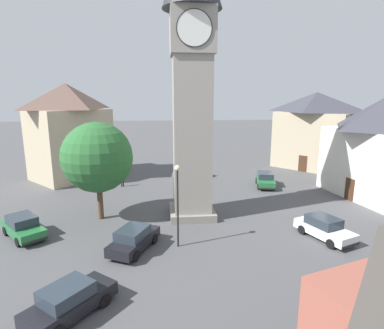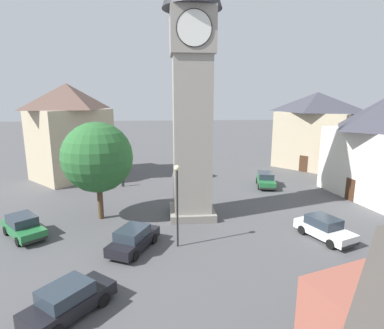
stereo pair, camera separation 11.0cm
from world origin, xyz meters
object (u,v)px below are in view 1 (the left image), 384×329
at_px(car_white_side, 193,172).
at_px(car_green_alley, 324,228).
at_px(car_blue_kerb, 23,227).
at_px(car_black_far, 70,300).
at_px(clock_tower, 192,46).
at_px(building_shop_left, 314,130).
at_px(tree, 97,157).
at_px(pedestrian, 122,178).
at_px(car_red_corner, 134,239).
at_px(building_hall_far, 69,131).
at_px(car_silver_kerb, 265,180).
at_px(lamp_post, 178,194).

bearing_deg(car_white_side, car_green_alley, -66.44).
distance_m(car_blue_kerb, car_black_far, 10.27).
height_order(clock_tower, building_shop_left, clock_tower).
bearing_deg(clock_tower, car_green_alley, -30.34).
bearing_deg(car_black_far, car_blue_kerb, 122.65).
xyz_separation_m(clock_tower, car_white_side, (1.29, 11.93, -12.51)).
bearing_deg(tree, pedestrian, 86.00).
xyz_separation_m(car_red_corner, building_hall_far, (-8.89, 19.00, 4.88)).
bearing_deg(car_green_alley, building_shop_left, 66.26).
bearing_deg(car_silver_kerb, clock_tower, -138.61).
height_order(clock_tower, car_red_corner, clock_tower).
bearing_deg(building_shop_left, car_black_far, -131.85).
xyz_separation_m(car_blue_kerb, building_shop_left, (30.08, 18.75, 4.40)).
bearing_deg(clock_tower, pedestrian, 126.51).
bearing_deg(lamp_post, car_black_far, -129.81).
relative_size(car_white_side, car_green_alley, 0.98).
distance_m(clock_tower, tree, 11.06).
xyz_separation_m(car_silver_kerb, tree, (-16.12, -7.66, 4.26)).
height_order(car_black_far, building_hall_far, building_hall_far).
relative_size(car_silver_kerb, pedestrian, 2.60).
xyz_separation_m(pedestrian, building_hall_far, (-6.42, 4.35, 4.63)).
relative_size(car_silver_kerb, car_red_corner, 0.99).
bearing_deg(car_red_corner, car_silver_kerb, 45.53).
distance_m(car_blue_kerb, car_red_corner, 8.31).
xyz_separation_m(car_blue_kerb, pedestrian, (5.41, 12.00, 0.25)).
bearing_deg(building_hall_far, car_blue_kerb, -86.45).
bearing_deg(car_red_corner, pedestrian, 99.57).
height_order(car_black_far, car_green_alley, same).
relative_size(car_blue_kerb, car_black_far, 0.99).
height_order(car_blue_kerb, car_white_side, same).
relative_size(car_silver_kerb, car_black_far, 1.03).
xyz_separation_m(car_red_corner, car_white_side, (5.56, 17.48, 0.00)).
bearing_deg(clock_tower, building_hall_far, 134.36).
distance_m(car_silver_kerb, tree, 18.35).
xyz_separation_m(car_blue_kerb, car_green_alley, (20.86, -2.21, 0.00)).
bearing_deg(car_blue_kerb, tree, 31.71).
height_order(car_silver_kerb, car_red_corner, same).
relative_size(car_red_corner, tree, 0.57).
bearing_deg(car_blue_kerb, car_black_far, -57.35).
relative_size(clock_tower, car_blue_kerb, 5.38).
bearing_deg(lamp_post, car_blue_kerb, 167.15).
bearing_deg(car_black_far, building_hall_far, 104.69).
height_order(clock_tower, building_hall_far, clock_tower).
bearing_deg(building_hall_far, car_black_far, -75.31).
distance_m(car_white_side, pedestrian, 8.51).
relative_size(car_red_corner, car_black_far, 1.04).
bearing_deg(car_black_far, building_shop_left, 48.15).
distance_m(car_black_far, tree, 12.38).
relative_size(car_red_corner, pedestrian, 2.63).
height_order(car_green_alley, pedestrian, pedestrian).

